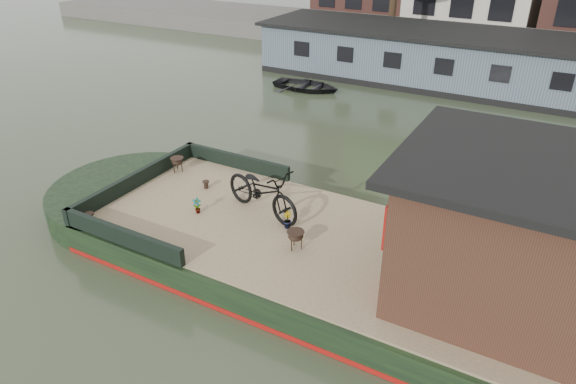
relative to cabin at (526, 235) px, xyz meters
The scene contains 16 objects.
ground 2.88m from the cabin, behind, with size 120.00×120.00×0.00m, color #29301E.
houseboat_hull 3.87m from the cabin, behind, with size 14.01×4.02×0.60m.
houseboat_deck 2.52m from the cabin, behind, with size 11.80×3.80×0.05m, color #9A835F.
bow_bulwark 7.33m from the cabin, behind, with size 3.00×4.00×0.35m.
cabin is the anchor object (origin of this frame).
bicycle 5.00m from the cabin, behind, with size 0.70×2.01×1.06m, color black.
potted_plant_a 6.23m from the cabin, behind, with size 0.18×0.12×0.35m, color #95572A.
potted_plant_b 4.35m from the cabin, behind, with size 0.19×0.16×0.35m, color brown.
potted_plant_d 2.79m from the cabin, 139.44° to the left, with size 0.28×0.28×0.51m, color brown.
brazier_front 3.89m from the cabin, behind, with size 0.35×0.35×0.38m, color black, non-canonical shape.
brazier_rear 7.92m from the cabin, behind, with size 0.34×0.34×0.37m, color black, non-canonical shape.
bollard_port 6.79m from the cabin, behind, with size 0.16×0.16×0.18m, color black.
bollard_stbd 8.04m from the cabin, 167.80° to the right, with size 0.19×0.19×0.22m, color black.
dinghy 13.99m from the cabin, 131.18° to the left, with size 1.97×2.76×0.57m, color black.
far_houseboat 14.20m from the cabin, 98.88° to the left, with size 20.40×4.40×2.11m.
quay 20.67m from the cabin, 96.09° to the left, with size 60.00×6.00×0.90m, color #47443F.
Camera 1 is at (2.23, -7.46, 6.12)m, focal length 32.00 mm.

